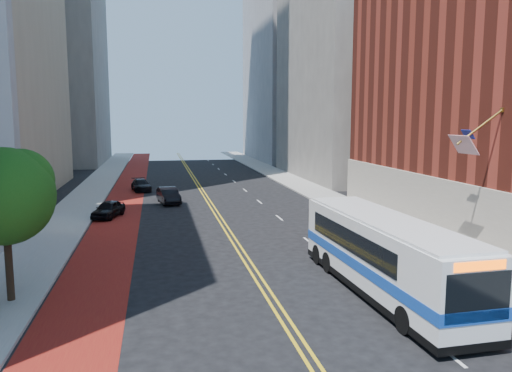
{
  "coord_description": "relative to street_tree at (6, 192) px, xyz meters",
  "views": [
    {
      "loc": [
        -4.9,
        -16.68,
        8.06
      ],
      "look_at": [
        0.05,
        8.0,
        4.62
      ],
      "focal_mm": 35.0,
      "sensor_mm": 36.0,
      "label": 1
    }
  ],
  "objects": [
    {
      "name": "midrise_right_far",
      "position": [
        35.24,
        71.96,
        22.59
      ],
      "size": [
        20.0,
        28.0,
        55.0
      ],
      "primitive_type": "cube",
      "color": "gray",
      "rests_on": "ground"
    },
    {
      "name": "ground",
      "position": [
        11.24,
        -6.04,
        -4.91
      ],
      "size": [
        160.0,
        160.0,
        0.0
      ],
      "primitive_type": "plane",
      "color": "black",
      "rests_on": "ground"
    },
    {
      "name": "transit_bus",
      "position": [
        16.47,
        -2.02,
        -3.05
      ],
      "size": [
        3.28,
        13.07,
        3.57
      ],
      "rotation": [
        0.0,
        0.0,
        0.03
      ],
      "color": "silver",
      "rests_on": "ground"
    },
    {
      "name": "center_line_inner",
      "position": [
        11.06,
        23.96,
        -4.91
      ],
      "size": [
        0.14,
        140.0,
        0.01
      ],
      "primitive_type": "cube",
      "color": "gold",
      "rests_on": "ground"
    },
    {
      "name": "car_c",
      "position": [
        4.6,
        33.69,
        -4.26
      ],
      "size": [
        2.55,
        4.71,
        1.3
      ],
      "primitive_type": "imported",
      "rotation": [
        0.0,
        0.0,
        0.17
      ],
      "color": "black",
      "rests_on": "ground"
    },
    {
      "name": "sidewalk_left",
      "position": [
        -0.76,
        23.96,
        -4.84
      ],
      "size": [
        4.0,
        140.0,
        0.15
      ],
      "primitive_type": "cube",
      "color": "gray",
      "rests_on": "ground"
    },
    {
      "name": "lane_dashes",
      "position": [
        16.04,
        31.96,
        -4.9
      ],
      "size": [
        0.14,
        98.2,
        0.01
      ],
      "color": "silver",
      "rests_on": "ground"
    },
    {
      "name": "sidewalk_right",
      "position": [
        23.24,
        23.96,
        -4.84
      ],
      "size": [
        4.0,
        140.0,
        0.15
      ],
      "primitive_type": "cube",
      "color": "gray",
      "rests_on": "ground"
    },
    {
      "name": "center_line_outer",
      "position": [
        11.42,
        23.96,
        -4.91
      ],
      "size": [
        0.14,
        140.0,
        0.01
      ],
      "primitive_type": "cube",
      "color": "gold",
      "rests_on": "ground"
    },
    {
      "name": "construction_barriers",
      "position": [
        20.84,
        -2.62,
        -4.24
      ],
      "size": [
        1.42,
        10.91,
        1.0
      ],
      "color": "orange",
      "rests_on": "ground"
    },
    {
      "name": "car_a",
      "position": [
        2.39,
        18.86,
        -4.23
      ],
      "size": [
        2.81,
        4.33,
        1.37
      ],
      "primitive_type": "imported",
      "rotation": [
        0.0,
        0.0,
        -0.32
      ],
      "color": "black",
      "rests_on": "ground"
    },
    {
      "name": "car_b",
      "position": [
        7.38,
        24.82,
        -4.15
      ],
      "size": [
        2.33,
        4.81,
        1.52
      ],
      "primitive_type": "imported",
      "rotation": [
        0.0,
        0.0,
        0.16
      ],
      "color": "black",
      "rests_on": "ground"
    },
    {
      "name": "bus_lane_paint",
      "position": [
        3.14,
        23.96,
        -4.91
      ],
      "size": [
        3.6,
        140.0,
        0.01
      ],
      "primitive_type": "cube",
      "color": "maroon",
      "rests_on": "ground"
    },
    {
      "name": "midrise_right_near",
      "position": [
        34.24,
        41.96,
        15.09
      ],
      "size": [
        18.0,
        26.0,
        40.0
      ],
      "primitive_type": "cube",
      "color": "slate",
      "rests_on": "ground"
    },
    {
      "name": "street_tree",
      "position": [
        0.0,
        0.0,
        0.0
      ],
      "size": [
        4.2,
        4.2,
        6.7
      ],
      "color": "black",
      "rests_on": "sidewalk_left"
    }
  ]
}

